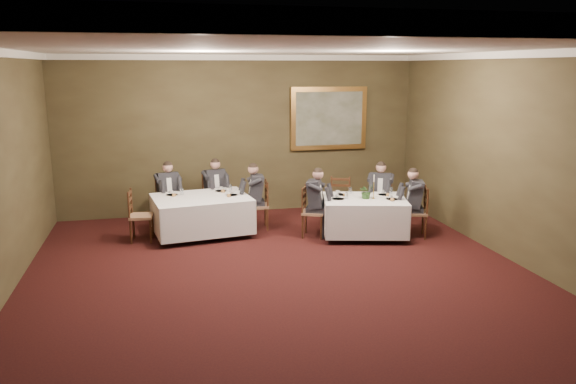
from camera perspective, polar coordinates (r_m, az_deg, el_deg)
name	(u,v)px	position (r m, az deg, el deg)	size (l,w,h in m)	color
ground	(293,295)	(8.28, 0.48, -10.46)	(10.00, 10.00, 0.00)	black
ceiling	(293,47)	(7.62, 0.53, 14.52)	(8.00, 10.00, 0.10)	silver
back_wall	(240,135)	(12.62, -4.85, 5.77)	(8.00, 0.10, 3.50)	#382F1C
front_wall	(511,352)	(3.35, 21.72, -14.91)	(8.00, 0.10, 3.50)	#382F1C
right_wall	(545,166)	(9.52, 24.64, 2.42)	(0.10, 10.00, 3.50)	#382F1C
crown_molding	(293,52)	(7.62, 0.53, 14.07)	(8.00, 10.00, 0.12)	white
table_main	(364,214)	(10.99, 7.76, -2.24)	(1.83, 1.55, 0.67)	black
table_second	(202,212)	(11.14, -8.77, -2.06)	(2.02, 1.64, 0.67)	black
chair_main_backleft	(339,212)	(11.77, 5.22, -2.01)	(0.57, 0.56, 1.00)	brown
chair_main_backright	(380,212)	(11.87, 9.31, -2.00)	(0.59, 0.58, 1.00)	brown
diner_main_backright	(380,201)	(11.80, 9.34, -0.94)	(0.58, 0.61, 1.35)	black
chair_main_endleft	(313,222)	(10.96, 2.53, -3.08)	(0.56, 0.57, 1.00)	brown
diner_main_endleft	(313,211)	(10.89, 2.60, -1.92)	(0.60, 0.56, 1.35)	black
chair_main_endright	(416,223)	(11.20, 12.83, -3.04)	(0.54, 0.55, 1.00)	brown
diner_main_endright	(415,211)	(11.14, 12.82, -1.91)	(0.58, 0.53, 1.35)	black
chair_sec_backleft	(169,212)	(12.00, -12.04, -1.95)	(0.53, 0.52, 1.00)	brown
diner_sec_backleft	(168,201)	(11.94, -12.08, -0.90)	(0.51, 0.57, 1.35)	black
chair_sec_backright	(215,207)	(12.19, -7.45, -1.56)	(0.54, 0.53, 1.00)	brown
diner_sec_backright	(215,197)	(12.12, -7.46, -0.52)	(0.52, 0.57, 1.35)	black
chair_sec_endright	(258,215)	(11.48, -3.04, -2.36)	(0.45, 0.47, 1.00)	brown
diner_sec_endright	(258,204)	(11.42, -3.11, -1.25)	(0.51, 0.44, 1.35)	black
chair_sec_endleft	(141,226)	(11.01, -14.69, -3.41)	(0.46, 0.48, 1.00)	brown
centerpiece	(366,191)	(10.87, 7.96, 0.13)	(0.28, 0.24, 0.31)	#2D5926
candlestick	(374,190)	(10.88, 8.70, 0.25)	(0.07, 0.07, 0.48)	#B88D38
place_setting_table_main	(344,193)	(11.22, 5.66, -0.05)	(0.33, 0.31, 0.14)	white
place_setting_table_second	(175,193)	(11.37, -11.44, -0.08)	(0.33, 0.31, 0.14)	white
painting	(329,118)	(12.97, 4.16, 7.47)	(1.79, 0.09, 1.43)	#BF8E46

